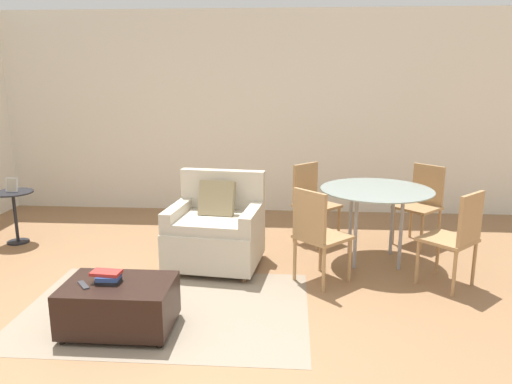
% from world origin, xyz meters
% --- Properties ---
extents(ground_plane, '(20.00, 20.00, 0.00)m').
position_xyz_m(ground_plane, '(0.00, 0.00, 0.00)').
color(ground_plane, '#936B47').
extents(wall_back, '(12.00, 0.06, 2.75)m').
position_xyz_m(wall_back, '(0.00, 3.89, 1.38)').
color(wall_back, white).
rests_on(wall_back, ground_plane).
extents(area_rug, '(2.34, 1.60, 0.01)m').
position_xyz_m(area_rug, '(-0.10, 0.71, 0.00)').
color(area_rug, gray).
rests_on(area_rug, ground_plane).
extents(armchair, '(0.97, 0.90, 0.93)m').
position_xyz_m(armchair, '(0.17, 1.72, 0.36)').
color(armchair, beige).
rests_on(armchair, ground_plane).
extents(ottoman, '(0.81, 0.56, 0.38)m').
position_xyz_m(ottoman, '(-0.36, 0.34, 0.21)').
color(ottoman, black).
rests_on(ottoman, ground_plane).
extents(book_stack, '(0.23, 0.15, 0.09)m').
position_xyz_m(book_stack, '(-0.44, 0.35, 0.43)').
color(book_stack, black).
rests_on(book_stack, ottoman).
extents(tv_remote_primary, '(0.13, 0.15, 0.01)m').
position_xyz_m(tv_remote_primary, '(-0.60, 0.28, 0.39)').
color(tv_remote_primary, '#333338').
rests_on(tv_remote_primary, ottoman).
extents(side_table, '(0.44, 0.44, 0.60)m').
position_xyz_m(side_table, '(-2.23, 2.24, 0.43)').
color(side_table, black).
rests_on(side_table, ground_plane).
extents(picture_frame, '(0.14, 0.06, 0.16)m').
position_xyz_m(picture_frame, '(-2.23, 2.24, 0.69)').
color(picture_frame, silver).
rests_on(picture_frame, side_table).
extents(dining_table, '(1.13, 1.13, 0.77)m').
position_xyz_m(dining_table, '(1.78, 1.95, 0.69)').
color(dining_table, '#8C9E99').
rests_on(dining_table, ground_plane).
extents(dining_chair_near_left, '(0.59, 0.59, 0.90)m').
position_xyz_m(dining_chair_near_left, '(1.16, 1.32, 0.52)').
color(dining_chair_near_left, tan).
rests_on(dining_chair_near_left, ground_plane).
extents(dining_chair_near_right, '(0.59, 0.59, 0.90)m').
position_xyz_m(dining_chair_near_right, '(2.41, 1.32, 0.52)').
color(dining_chair_near_right, tan).
rests_on(dining_chair_near_right, ground_plane).
extents(dining_chair_far_left, '(0.59, 0.59, 0.90)m').
position_xyz_m(dining_chair_far_left, '(1.16, 2.57, 0.52)').
color(dining_chair_far_left, tan).
rests_on(dining_chair_far_left, ground_plane).
extents(dining_chair_far_right, '(0.59, 0.59, 0.90)m').
position_xyz_m(dining_chair_far_right, '(2.41, 2.57, 0.52)').
color(dining_chair_far_right, tan).
rests_on(dining_chair_far_right, ground_plane).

